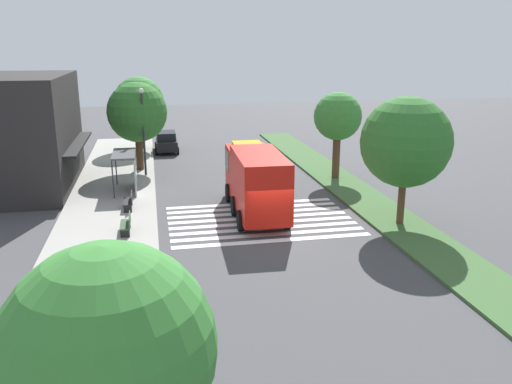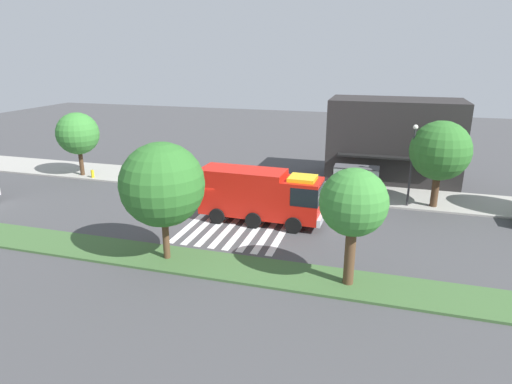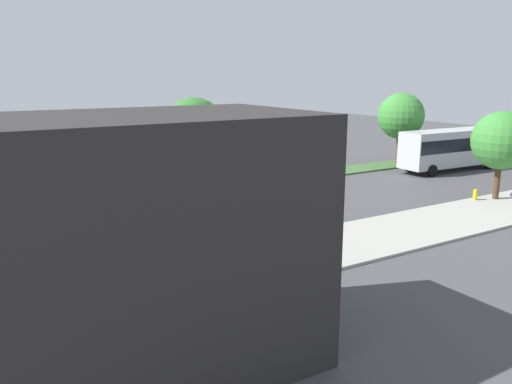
% 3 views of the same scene
% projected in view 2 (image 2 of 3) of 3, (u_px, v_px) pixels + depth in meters
% --- Properties ---
extents(ground_plane, '(120.00, 120.00, 0.00)m').
position_uv_depth(ground_plane, '(205.00, 216.00, 31.34)').
color(ground_plane, '#424244').
extents(sidewalk, '(60.00, 5.27, 0.14)m').
position_uv_depth(sidewalk, '(241.00, 184.00, 38.76)').
color(sidewalk, '#9E9B93').
rests_on(sidewalk, ground_plane).
extents(median_strip, '(60.00, 3.00, 0.14)m').
position_uv_depth(median_strip, '(157.00, 257.00, 24.91)').
color(median_strip, '#3D6033').
rests_on(median_strip, ground_plane).
extents(crosswalk, '(6.75, 9.93, 0.01)m').
position_uv_depth(crosswalk, '(243.00, 220.00, 30.55)').
color(crosswalk, silver).
rests_on(crosswalk, ground_plane).
extents(fire_truck, '(8.59, 2.91, 3.68)m').
position_uv_depth(fire_truck, '(263.00, 194.00, 29.59)').
color(fire_truck, red).
rests_on(fire_truck, ground_plane).
extents(bus_stop_shelter, '(3.50, 1.40, 2.46)m').
position_uv_depth(bus_stop_shelter, '(356.00, 176.00, 34.47)').
color(bus_stop_shelter, '#4C4C51').
rests_on(bus_stop_shelter, sidewalk).
extents(bench_near_shelter, '(1.60, 0.50, 0.90)m').
position_uv_depth(bench_near_shelter, '(305.00, 188.00, 35.94)').
color(bench_near_shelter, black).
rests_on(bench_near_shelter, sidewalk).
extents(bench_west_of_shelter, '(1.60, 0.50, 0.90)m').
position_uv_depth(bench_west_of_shelter, '(258.00, 184.00, 37.03)').
color(bench_west_of_shelter, '#2D472D').
rests_on(bench_west_of_shelter, sidewalk).
extents(street_lamp, '(0.36, 0.36, 6.15)m').
position_uv_depth(street_lamp, '(412.00, 159.00, 31.99)').
color(street_lamp, '#2D2D30').
rests_on(street_lamp, sidewalk).
extents(storefront_building, '(11.43, 6.52, 7.34)m').
position_uv_depth(storefront_building, '(393.00, 140.00, 39.22)').
color(storefront_building, '#282626').
rests_on(storefront_building, ground_plane).
extents(sidewalk_tree_far_west, '(3.85, 3.85, 5.89)m').
position_uv_depth(sidewalk_tree_far_west, '(78.00, 134.00, 40.15)').
color(sidewalk_tree_far_west, '#47301E').
rests_on(sidewalk_tree_far_west, sidewalk).
extents(sidewalk_tree_center, '(4.35, 4.35, 6.46)m').
position_uv_depth(sidewalk_tree_center, '(440.00, 151.00, 31.65)').
color(sidewalk_tree_center, '#47301E').
rests_on(sidewalk_tree_center, sidewalk).
extents(median_tree_west, '(4.62, 4.62, 6.63)m').
position_uv_depth(median_tree_west, '(162.00, 185.00, 23.39)').
color(median_tree_west, '#513823').
rests_on(median_tree_west, median_strip).
extents(median_tree_center, '(3.29, 3.29, 5.96)m').
position_uv_depth(median_tree_center, '(353.00, 204.00, 20.69)').
color(median_tree_center, '#513823').
rests_on(median_tree_center, median_strip).
extents(fire_hydrant, '(0.28, 0.28, 0.70)m').
position_uv_depth(fire_hydrant, '(93.00, 174.00, 40.40)').
color(fire_hydrant, gold).
rests_on(fire_hydrant, sidewalk).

